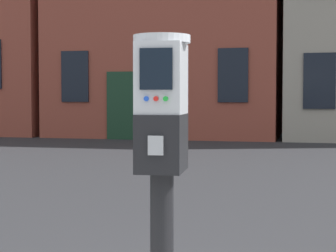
{
  "coord_description": "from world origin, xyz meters",
  "views": [
    {
      "loc": [
        0.23,
        -2.42,
        1.37
      ],
      "look_at": [
        -0.31,
        -0.17,
        1.24
      ],
      "focal_mm": 62.78,
      "sensor_mm": 36.0,
      "label": 1
    }
  ],
  "objects": [
    {
      "name": "parking_meter_twin_adjacent",
      "position": [
        -0.31,
        -0.27,
        1.14
      ],
      "size": [
        0.23,
        0.26,
        1.45
      ],
      "rotation": [
        0.0,
        0.0,
        -1.5
      ],
      "color": "black",
      "rests_on": "sidewalk_slab"
    }
  ]
}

